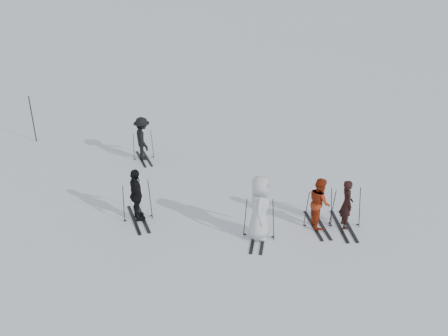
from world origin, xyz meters
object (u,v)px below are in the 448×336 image
Objects in this scene: skier_near_dark at (347,205)px; skier_uphill_left at (137,196)px; skier_red at (319,203)px; piste_marker at (33,119)px; skier_uphill_far at (143,139)px; skier_grey at (260,208)px.

skier_uphill_left reaches higher than skier_near_dark.
piste_marker is (-5.27, 11.61, 0.21)m from skier_red.
skier_uphill_left is at bearing 82.26° from skier_near_dark.
skier_red is at bearing 81.81° from skier_near_dark.
skier_uphill_far is 5.18m from piste_marker.
skier_red reaches higher than skier_near_dark.
skier_near_dark is at bearing -146.73° from skier_uphill_far.
skier_red is at bearing -114.00° from skier_uphill_left.
piste_marker is (-3.39, 11.09, 0.02)m from skier_grey.
skier_uphill_left reaches higher than skier_red.
skier_near_dark is at bearing -114.07° from skier_uphill_left.
skier_uphill_far is at bearing 50.27° from skier_near_dark.
skier_uphill_left is at bearing 84.43° from skier_grey.
skier_uphill_left is (-4.40, 3.41, 0.06)m from skier_red.
skier_grey is 3.84m from skier_uphill_left.
skier_uphill_far is (-2.26, 7.39, 0.05)m from skier_red.
skier_uphill_far is (-0.38, 6.88, -0.14)m from skier_grey.
piste_marker reaches higher than skier_grey.
skier_uphill_far is at bearing 46.62° from skier_grey.
skier_red is 7.73m from skier_uphill_far.
skier_uphill_far is (-2.90, 7.89, 0.08)m from skier_near_dark.
piste_marker reaches higher than skier_uphill_left.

